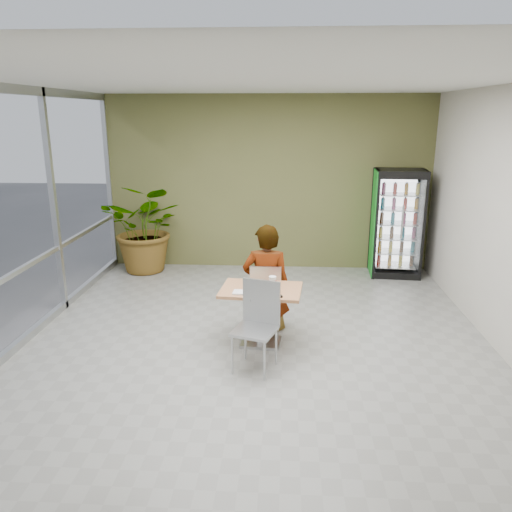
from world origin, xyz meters
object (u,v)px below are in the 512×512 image
at_px(seated_woman, 266,288).
at_px(beverage_fridge, 397,223).
at_px(chair_far, 266,292).
at_px(chair_near, 258,318).
at_px(soda_cup, 273,283).
at_px(potted_plant, 147,228).
at_px(cafeteria_tray, 263,295).
at_px(dining_table, 261,305).

distance_m(seated_woman, beverage_fridge, 3.41).
bearing_deg(beverage_fridge, chair_far, -127.06).
xyz_separation_m(chair_near, soda_cup, (0.15, 0.57, 0.23)).
distance_m(chair_far, chair_near, 1.02).
relative_size(beverage_fridge, potted_plant, 1.16).
distance_m(chair_near, potted_plant, 4.21).
distance_m(soda_cup, beverage_fridge, 3.72).
relative_size(soda_cup, cafeteria_tray, 0.41).
bearing_deg(cafeteria_tray, potted_plant, 125.45).
relative_size(seated_woman, beverage_fridge, 0.92).
bearing_deg(dining_table, chair_near, -90.63).
height_order(chair_near, cafeteria_tray, chair_near).
height_order(chair_far, cafeteria_tray, chair_far).
xyz_separation_m(chair_near, potted_plant, (-2.25, 3.55, 0.23)).
xyz_separation_m(beverage_fridge, potted_plant, (-4.55, -0.05, -0.13)).
relative_size(seated_woman, soda_cup, 10.78).
xyz_separation_m(dining_table, potted_plant, (-2.26, 2.97, 0.29)).
xyz_separation_m(chair_far, chair_near, (-0.05, -1.02, 0.05)).
height_order(chair_far, seated_woman, seated_woman).
bearing_deg(potted_plant, soda_cup, -51.17).
bearing_deg(beverage_fridge, chair_near, -118.57).
height_order(soda_cup, beverage_fridge, beverage_fridge).
bearing_deg(chair_near, chair_far, 105.32).
bearing_deg(dining_table, soda_cup, -2.58).
relative_size(chair_near, cafeteria_tray, 2.57).
height_order(seated_woman, cafeteria_tray, seated_woman).
distance_m(dining_table, cafeteria_tray, 0.33).
relative_size(cafeteria_tray, potted_plant, 0.24).
relative_size(chair_near, potted_plant, 0.62).
relative_size(seated_woman, potted_plant, 1.07).
bearing_deg(potted_plant, dining_table, -52.81).
relative_size(chair_far, soda_cup, 5.68).
bearing_deg(chair_near, soda_cup, 93.44).
bearing_deg(dining_table, potted_plant, 127.19).
distance_m(chair_near, seated_woman, 1.07).
distance_m(chair_far, seated_woman, 0.06).
bearing_deg(potted_plant, beverage_fridge, 0.68).
bearing_deg(dining_table, beverage_fridge, 52.86).
bearing_deg(chair_far, cafeteria_tray, 90.93).
bearing_deg(chair_near, dining_table, 107.44).
bearing_deg(seated_woman, cafeteria_tray, 90.77).
bearing_deg(beverage_fridge, dining_table, -123.17).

